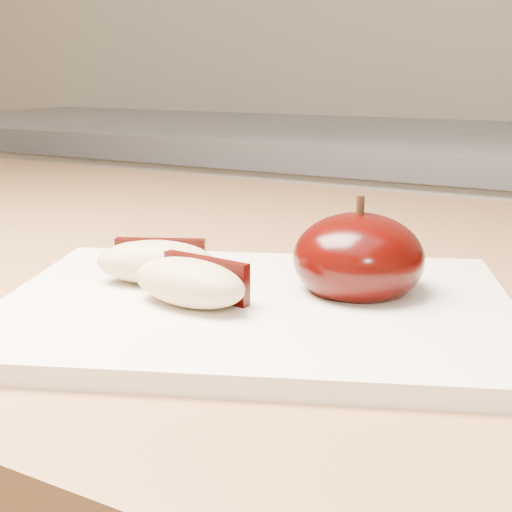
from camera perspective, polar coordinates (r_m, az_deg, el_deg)
The scene contains 5 objects.
back_cabinet at distance 1.32m, azimuth 16.85°, elevation -11.38°, with size 2.40×0.62×0.94m.
cutting_board at distance 0.40m, azimuth 0.00°, elevation -4.23°, with size 0.28×0.21×0.01m, color silver.
apple_half at distance 0.42m, azimuth 8.18°, elevation -0.21°, with size 0.08×0.08×0.06m.
apple_wedge_a at distance 0.43m, azimuth -7.99°, elevation -0.43°, with size 0.08×0.06×0.03m.
apple_wedge_b at distance 0.39m, azimuth -5.23°, elevation -2.07°, with size 0.07×0.04×0.03m.
Camera 1 is at (0.23, 0.03, 1.04)m, focal length 50.00 mm.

